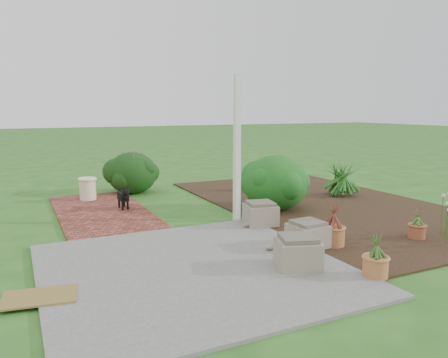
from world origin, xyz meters
name	(u,v)px	position (x,y,z in m)	size (l,w,h in m)	color
ground	(224,224)	(0.00, 0.00, 0.00)	(80.00, 80.00, 0.00)	#26591C
concrete_patio	(193,268)	(-1.25, -1.75, 0.02)	(3.50, 3.50, 0.04)	slate
brick_path	(102,211)	(-1.70, 1.75, 0.02)	(1.60, 3.50, 0.04)	maroon
garden_bed	(323,204)	(2.50, 0.50, 0.01)	(4.00, 7.00, 0.03)	black
veranda_post	(237,149)	(0.30, 0.10, 1.25)	(0.10, 0.10, 2.50)	white
stone_trough_near	(298,253)	(-0.10, -2.28, 0.20)	(0.49, 0.49, 0.33)	gray
stone_trough_mid	(308,235)	(0.48, -1.69, 0.19)	(0.46, 0.46, 0.31)	#726357
stone_trough_far	(260,215)	(0.48, -0.40, 0.20)	(0.49, 0.49, 0.33)	gray
coir_doormat	(39,297)	(-2.98, -1.88, 0.05)	(0.72, 0.46, 0.02)	brown
black_dog	(124,196)	(-1.30, 1.68, 0.29)	(0.16, 0.49, 0.42)	black
cream_ceramic_urn	(88,189)	(-1.78, 2.88, 0.26)	(0.33, 0.33, 0.44)	#F2E7C7
evergreen_shrub	(275,181)	(1.33, 0.50, 0.56)	(1.25, 1.25, 1.06)	#0A390C
agapanthus_clump_back	(341,175)	(3.33, 0.95, 0.48)	(1.01, 1.01, 0.91)	#133C11
agapanthus_clump_front	(262,175)	(2.08, 2.23, 0.39)	(0.80, 0.80, 0.71)	#1E3C12
terracotta_pot_bronze	(333,236)	(0.85, -1.78, 0.16)	(0.33, 0.33, 0.27)	#AA6439
terracotta_pot_small_left	(417,231)	(2.19, -2.06, 0.13)	(0.25, 0.25, 0.21)	brown
terracotta_pot_small_right	(375,267)	(0.52, -2.92, 0.15)	(0.28, 0.28, 0.24)	#AF6B3B
purple_flowering_bush	(132,172)	(-0.69, 3.42, 0.48)	(1.14, 1.14, 0.97)	black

